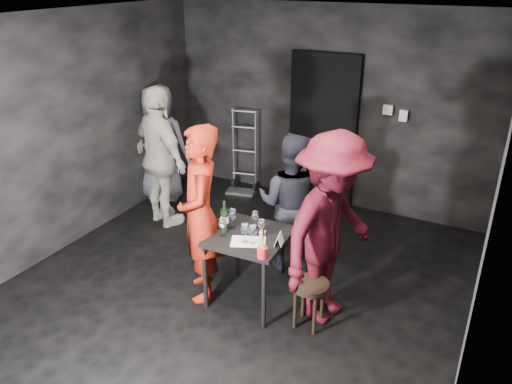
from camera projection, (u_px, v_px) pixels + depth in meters
The scene contains 27 objects.
floor at pixel (235, 287), 5.28m from camera, with size 4.50×5.00×0.02m, color black.
ceiling at pixel (230, 19), 4.17m from camera, with size 4.50×5.00×0.02m, color silver.
wall_back at pixel (326, 108), 6.74m from camera, with size 4.50×0.04×2.70m, color black.
wall_front at pixel (2, 319), 2.71m from camera, with size 4.50×0.04×2.70m, color black.
wall_left at pixel (62, 135), 5.68m from camera, with size 0.04×5.00×2.70m, color black.
wall_right at pixel (490, 220), 3.77m from camera, with size 0.04×5.00×2.70m, color black.
doorway at pixel (323, 131), 6.82m from camera, with size 0.95×0.10×2.10m, color black.
wallbox_upper at pixel (388, 110), 6.30m from camera, with size 0.12×0.06×0.12m, color #B7B7B2.
wallbox_lower at pixel (404, 116), 6.24m from camera, with size 0.10×0.06×0.14m, color #B7B7B2.
hand_truck at pixel (243, 177), 7.47m from camera, with size 0.41×0.35×1.24m.
tasting_table at pixel (250, 244), 4.83m from camera, with size 0.72×0.72×0.75m.
stool at pixel (310, 291), 4.58m from camera, with size 0.36×0.36×0.47m.
server_red at pixel (200, 198), 4.76m from camera, with size 0.79×0.52×2.17m, color #9E1D0D.
woman_black at pixel (291, 200), 5.32m from camera, with size 0.80×0.44×1.64m, color black.
man_maroon at pixel (332, 208), 4.41m from camera, with size 1.48×0.69×2.30m, color #480B15.
bystander_cream at pixel (159, 144), 6.17m from camera, with size 1.29×0.61×2.19m, color beige.
bystander_grey at pixel (160, 138), 6.97m from camera, with size 0.90×0.49×1.83m, color gray.
tasting_mat at pixel (248, 242), 4.67m from camera, with size 0.32×0.21×0.00m, color white.
wine_glass_a at pixel (223, 227), 4.73m from camera, with size 0.08×0.08×0.20m, color white, non-canonical shape.
wine_glass_b at pixel (233, 218), 4.87m from camera, with size 0.08×0.08×0.22m, color white, non-canonical shape.
wine_glass_c at pixel (255, 219), 4.88m from camera, with size 0.07×0.07×0.20m, color white, non-canonical shape.
wine_glass_d at pixel (245, 232), 4.61m from camera, with size 0.08×0.08×0.21m, color white, non-canonical shape.
wine_glass_e at pixel (253, 234), 4.59m from camera, with size 0.08×0.08×0.21m, color white, non-canonical shape.
wine_glass_f at pixel (261, 228), 4.72m from camera, with size 0.07×0.07×0.19m, color white, non-canonical shape.
wine_bottle at pixel (225, 219), 4.82m from camera, with size 0.08×0.08×0.32m.
breadstick_cup at pixel (262, 245), 4.36m from camera, with size 0.09×0.09×0.29m.
reserved_card at pixel (278, 239), 4.61m from camera, with size 0.08×0.14×0.11m, color white, non-canonical shape.
Camera 1 is at (2.24, -3.79, 3.10)m, focal length 35.00 mm.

